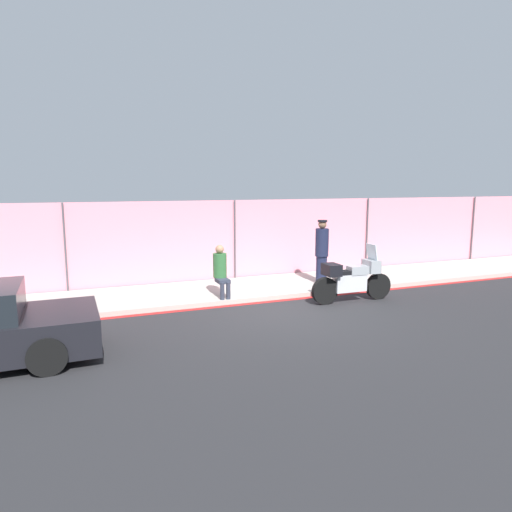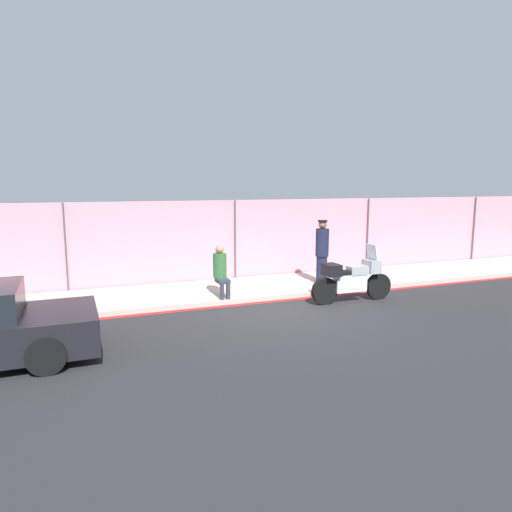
{
  "view_description": "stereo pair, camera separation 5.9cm",
  "coord_description": "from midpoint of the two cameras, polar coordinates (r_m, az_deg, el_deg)",
  "views": [
    {
      "loc": [
        -4.58,
        -9.7,
        3.07
      ],
      "look_at": [
        -0.11,
        1.64,
        1.13
      ],
      "focal_mm": 32.0,
      "sensor_mm": 36.0,
      "label": 1
    },
    {
      "loc": [
        -4.53,
        -9.72,
        3.07
      ],
      "look_at": [
        -0.11,
        1.64,
        1.13
      ],
      "focal_mm": 32.0,
      "sensor_mm": 36.0,
      "label": 2
    }
  ],
  "objects": [
    {
      "name": "ground_plane",
      "position": [
        11.15,
        3.76,
        -6.95
      ],
      "size": [
        120.0,
        120.0,
        0.0
      ],
      "primitive_type": "plane",
      "color": "#262628"
    },
    {
      "name": "sidewalk",
      "position": [
        13.29,
        -0.63,
        -4.04
      ],
      "size": [
        36.52,
        2.63,
        0.12
      ],
      "color": "#ADA89E",
      "rests_on": "ground_plane"
    },
    {
      "name": "curb_paint_stripe",
      "position": [
        12.03,
        1.74,
        -5.72
      ],
      "size": [
        36.52,
        0.18,
        0.01
      ],
      "color": "red",
      "rests_on": "ground_plane"
    },
    {
      "name": "storefront_fence",
      "position": [
        14.38,
        -2.61,
        1.89
      ],
      "size": [
        34.69,
        0.17,
        2.56
      ],
      "color": "pink",
      "rests_on": "ground_plane"
    },
    {
      "name": "motorcycle",
      "position": [
        12.16,
        12.02,
        -2.84
      ],
      "size": [
        2.31,
        0.53,
        1.5
      ],
      "rotation": [
        0.0,
        0.0,
        -0.02
      ],
      "color": "black",
      "rests_on": "ground_plane"
    },
    {
      "name": "officer_standing",
      "position": [
        13.61,
        8.38,
        0.61
      ],
      "size": [
        0.39,
        0.39,
        1.89
      ],
      "color": "#191E38",
      "rests_on": "sidewalk"
    },
    {
      "name": "person_seated_on_curb",
      "position": [
        11.99,
        -4.31,
        -1.51
      ],
      "size": [
        0.36,
        0.69,
        1.36
      ],
      "color": "#2D3342",
      "rests_on": "sidewalk"
    }
  ]
}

